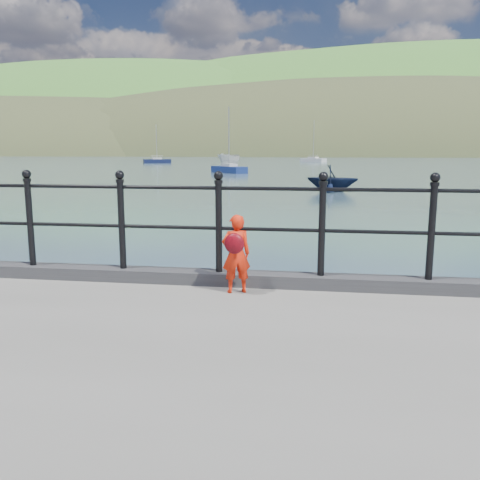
% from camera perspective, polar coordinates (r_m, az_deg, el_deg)
% --- Properties ---
extents(ground, '(600.00, 600.00, 0.00)m').
position_cam_1_polar(ground, '(6.72, -7.18, -12.61)').
color(ground, '#2D4251').
rests_on(ground, ground).
extents(kerb, '(60.00, 0.30, 0.15)m').
position_cam_1_polar(kerb, '(6.24, -7.78, -4.00)').
color(kerb, '#28282B').
rests_on(kerb, quay).
extents(railing, '(18.11, 0.11, 1.20)m').
position_cam_1_polar(railing, '(6.10, -7.95, 2.83)').
color(railing, black).
rests_on(railing, kerb).
extents(far_shore, '(830.00, 200.00, 156.00)m').
position_cam_1_polar(far_shore, '(249.35, 17.10, 3.99)').
color(far_shore, '#333A21').
rests_on(far_shore, ground).
extents(child, '(0.38, 0.34, 0.89)m').
position_cam_1_polar(child, '(5.64, -0.45, -1.48)').
color(child, red).
rests_on(child, quay).
extents(launch_white, '(3.18, 5.43, 1.97)m').
position_cam_1_polar(launch_white, '(67.98, -1.23, 8.87)').
color(launch_white, silver).
rests_on(launch_white, ground).
extents(launch_navy, '(3.63, 3.31, 1.63)m').
position_cam_1_polar(launch_navy, '(31.69, 10.32, 6.84)').
color(launch_navy, black).
rests_on(launch_navy, ground).
extents(sailboat_left, '(4.98, 3.57, 7.06)m').
position_cam_1_polar(sailboat_left, '(93.33, -9.29, 8.71)').
color(sailboat_left, black).
rests_on(sailboat_left, ground).
extents(sailboat_deep, '(5.30, 4.71, 8.20)m').
position_cam_1_polar(sailboat_deep, '(102.46, 8.21, 8.87)').
color(sailboat_deep, beige).
rests_on(sailboat_deep, ground).
extents(sailboat_port, '(4.50, 4.53, 7.19)m').
position_cam_1_polar(sailboat_port, '(55.53, -1.24, 7.90)').
color(sailboat_port, navy).
rests_on(sailboat_port, ground).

